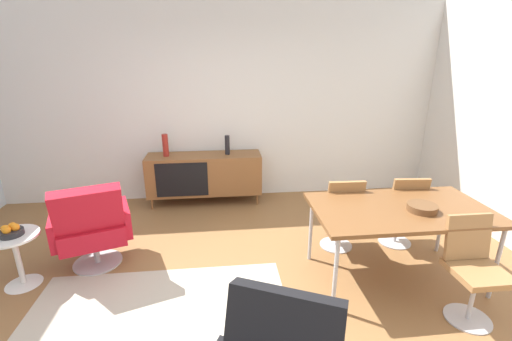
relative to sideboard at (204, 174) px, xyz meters
name	(u,v)px	position (x,y,z in m)	size (l,w,h in m)	color
ground_plane	(231,309)	(0.27, -2.30, -0.44)	(8.32, 8.32, 0.00)	olive
wall_back	(221,103)	(0.27, 0.30, 0.96)	(6.80, 0.12, 2.80)	silver
sideboard	(204,174)	(0.00, 0.00, 0.00)	(1.60, 0.45, 0.72)	brown
vase_cobalt	(227,145)	(0.34, 0.00, 0.42)	(0.07, 0.07, 0.27)	black
vase_sculptural_dark	(165,145)	(-0.51, 0.00, 0.43)	(0.08, 0.08, 0.31)	maroon
dining_table	(400,212)	(1.85, -2.01, 0.26)	(1.60, 0.90, 0.74)	brown
wooden_bowl_on_table	(422,208)	(2.00, -2.10, 0.33)	(0.26, 0.26, 0.06)	brown
dining_chair_back_left	(341,210)	(1.50, -1.46, 0.03)	(0.42, 0.44, 0.86)	#9E7042
dining_chair_back_right	(402,207)	(2.20, -1.46, 0.03)	(0.43, 0.45, 0.86)	#9E7042
dining_chair_front_right	(473,266)	(2.20, -2.57, 0.03)	(0.40, 0.43, 0.86)	#9E7042
lounge_chair_red	(92,225)	(-1.06, -1.52, 0.03)	(0.84, 0.81, 0.95)	red
side_table_round	(17,254)	(-1.67, -1.74, -0.12)	(0.44, 0.44, 0.52)	white
fruit_bowl	(11,231)	(-1.67, -1.74, 0.12)	(0.20, 0.20, 0.11)	#262628
area_rug	(154,334)	(-0.34, -2.52, -0.44)	(2.20, 1.70, 0.01)	#B7AD99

